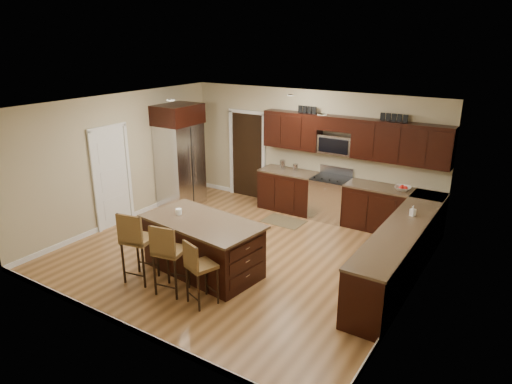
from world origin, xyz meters
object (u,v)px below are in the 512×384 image
Objects in this scene: stool_left at (136,239)px; stool_right at (198,266)px; stool_mid at (168,251)px; refrigerator at (180,155)px; range at (330,198)px; island at (203,247)px.

stool_right is (1.24, 0.01, -0.12)m from stool_left.
stool_left is 1.18× the size of stool_right.
stool_left is 1.04× the size of stool_mid.
stool_left is 0.51× the size of refrigerator.
range is at bearing 105.65° from stool_right.
range is 3.43m from island.
range reaches higher than island.
refrigerator reaches higher than range.
refrigerator is at bearing 153.58° from stool_right.
stool_mid is at bearing -159.97° from stool_right.
refrigerator reaches higher than island.
refrigerator is at bearing 109.58° from stool_left.
range is at bearing 82.95° from island.
stool_left is 1.25m from stool_right.
stool_left is at bearing -59.76° from refrigerator.
range is 4.17m from stool_right.
stool_mid reaches higher than range.
island is at bearing 41.93° from stool_left.
stool_left is at bearing -120.41° from island.
refrigerator reaches higher than stool_left.
range is 4.44m from stool_left.
stool_mid is (-0.81, -4.17, 0.25)m from range.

